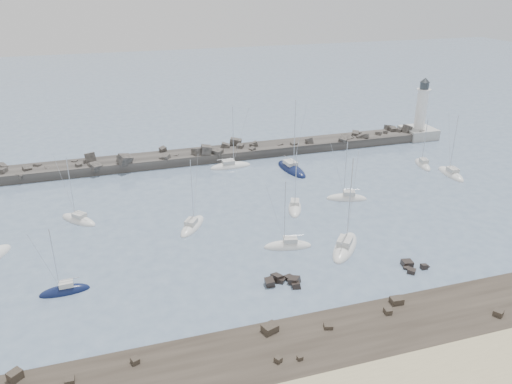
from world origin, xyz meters
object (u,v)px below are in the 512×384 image
sailboat_3 (192,226)px  sailboat_4 (230,167)px  sailboat_1 (79,220)px  sailboat_7 (345,248)px  sailboat_6 (295,208)px  sailboat_11 (423,165)px  lighthouse (419,125)px  sailboat_2 (65,291)px  sailboat_9 (347,199)px  sailboat_8 (291,169)px  sailboat_10 (451,174)px  sailboat_5 (288,246)px

sailboat_3 → sailboat_4: bearing=62.5°
sailboat_1 → sailboat_4: sailboat_4 is taller
sailboat_4 → sailboat_7: (7.26, -35.69, 0.02)m
sailboat_6 → sailboat_11: (31.68, 10.97, 0.02)m
lighthouse → sailboat_2: lighthouse is taller
sailboat_11 → sailboat_1: bearing=-175.6°
sailboat_9 → sailboat_11: (21.87, 10.10, 0.00)m
sailboat_8 → sailboat_2: bearing=-143.7°
sailboat_2 → sailboat_6: size_ratio=0.87×
sailboat_7 → sailboat_3: bearing=146.5°
sailboat_2 → sailboat_10: bearing=15.0°
sailboat_6 → sailboat_4: bearing=103.7°
sailboat_4 → sailboat_6: sailboat_4 is taller
sailboat_8 → sailboat_4: bearing=155.0°
sailboat_1 → sailboat_11: 65.58m
lighthouse → sailboat_9: 41.71m
sailboat_3 → sailboat_1: bearing=156.2°
lighthouse → sailboat_10: 24.04m
sailboat_1 → sailboat_7: sailboat_7 is taller
sailboat_9 → lighthouse: bearing=40.0°
lighthouse → sailboat_10: size_ratio=1.17×
lighthouse → sailboat_8: sailboat_8 is taller
lighthouse → sailboat_8: size_ratio=0.96×
sailboat_4 → sailboat_7: size_ratio=0.92×
sailboat_2 → sailboat_7: size_ratio=0.67×
sailboat_4 → sailboat_3: bearing=-117.5°
sailboat_8 → sailboat_7: bearing=-97.0°
sailboat_3 → sailboat_5: size_ratio=1.06×
sailboat_7 → sailboat_11: (29.67, 25.04, -0.01)m
sailboat_7 → sailboat_8: bearing=83.0°
sailboat_4 → sailboat_7: bearing=-78.5°
sailboat_6 → sailboat_7: size_ratio=0.76×
sailboat_5 → sailboat_7: (7.46, -2.79, 0.01)m
sailboat_6 → sailboat_5: bearing=-115.8°
sailboat_3 → sailboat_7: size_ratio=0.81×
lighthouse → sailboat_8: 37.74m
sailboat_10 → sailboat_9: bearing=-170.2°
lighthouse → sailboat_1: size_ratio=1.30×
sailboat_11 → sailboat_7: bearing=-139.8°
sailboat_1 → sailboat_9: 43.80m
sailboat_10 → sailboat_11: (-2.23, 5.91, 0.01)m
sailboat_1 → sailboat_2: (-1.33, -19.34, 0.01)m
sailboat_5 → sailboat_6: sailboat_6 is taller
sailboat_2 → sailboat_8: (40.77, 29.92, 0.00)m
sailboat_3 → sailboat_5: (11.74, -9.92, 0.01)m
sailboat_4 → sailboat_1: bearing=-151.1°
lighthouse → sailboat_9: (-31.87, -26.74, -2.95)m
sailboat_9 → sailboat_10: (24.09, 4.18, -0.01)m
sailboat_10 → sailboat_4: bearing=157.1°
sailboat_7 → sailboat_9: (7.80, 14.94, -0.01)m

